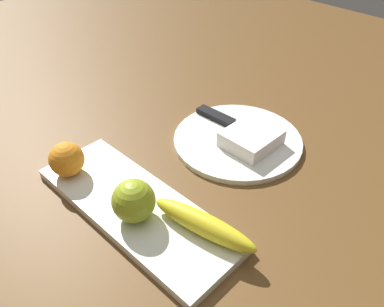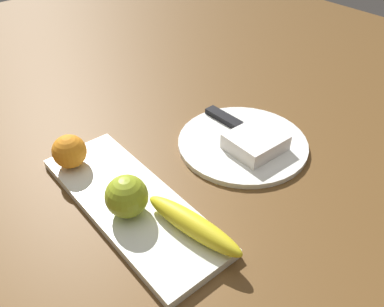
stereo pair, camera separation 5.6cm
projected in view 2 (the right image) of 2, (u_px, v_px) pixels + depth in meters
ground_plane at (109, 208)px, 0.65m from camera, size 2.40×2.40×0.00m
fruit_tray at (131, 203)px, 0.65m from camera, size 0.38×0.13×0.02m
apple at (127, 196)px, 0.60m from camera, size 0.07×0.07×0.07m
banana at (193, 225)px, 0.58m from camera, size 0.18×0.06×0.03m
orange_near_apple at (71, 151)px, 0.70m from camera, size 0.06×0.06×0.06m
dinner_plate at (242, 143)px, 0.78m from camera, size 0.26×0.26×0.01m
folded_napkin at (255, 142)px, 0.75m from camera, size 0.09×0.10×0.03m
knife at (229, 121)px, 0.83m from camera, size 0.18×0.03×0.01m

